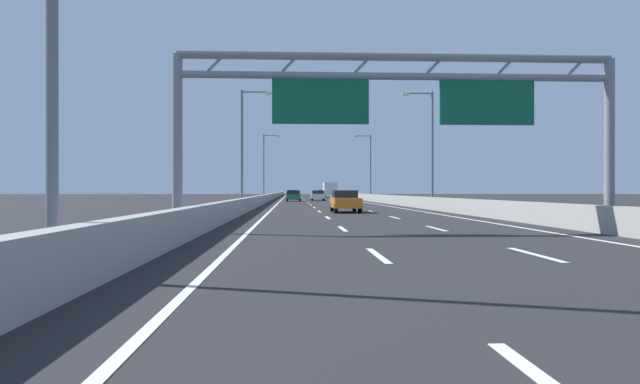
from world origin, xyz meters
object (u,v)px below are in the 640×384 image
at_px(streetlamp_left_far, 265,163).
at_px(green_car, 293,196).
at_px(orange_car, 345,201).
at_px(black_car, 292,195).
at_px(red_car, 292,194).
at_px(streetlamp_right_far, 369,163).
at_px(streetlamp_right_mid, 429,142).
at_px(streetlamp_left_mid, 245,141).
at_px(sign_gantry, 399,96).
at_px(blue_car, 322,193).
at_px(box_truck, 330,189).
at_px(white_car, 318,195).

distance_m(streetlamp_left_far, green_car, 8.30).
distance_m(orange_car, black_car, 55.36).
distance_m(orange_car, red_car, 79.19).
xyz_separation_m(orange_car, black_car, (-3.54, 55.25, 0.01)).
bearing_deg(red_car, streetlamp_right_far, -72.06).
bearing_deg(streetlamp_right_mid, streetlamp_left_mid, 180.00).
distance_m(sign_gantry, red_car, 97.50).
distance_m(orange_car, green_car, 39.34).
bearing_deg(blue_car, orange_car, -92.13).
relative_size(sign_gantry, box_truck, 1.93).
bearing_deg(white_car, red_car, 95.79).
height_order(orange_car, green_car, orange_car).
xyz_separation_m(streetlamp_left_far, streetlamp_right_far, (14.93, 0.00, 0.00)).
xyz_separation_m(black_car, blue_car, (7.25, 44.75, 0.02)).
height_order(streetlamp_left_far, orange_car, streetlamp_left_far).
xyz_separation_m(orange_car, blue_car, (3.71, 99.99, 0.03)).
relative_size(green_car, box_truck, 0.54).
height_order(streetlamp_left_far, green_car, streetlamp_left_far).
relative_size(streetlamp_right_mid, streetlamp_right_far, 1.00).
bearing_deg(black_car, sign_gantry, -87.09).
bearing_deg(green_car, orange_car, -85.17).
xyz_separation_m(sign_gantry, streetlamp_left_far, (-7.52, 63.03, 0.60)).
xyz_separation_m(sign_gantry, black_car, (-3.74, 73.48, -4.03)).
bearing_deg(sign_gantry, streetlamp_right_mid, 74.24).
bearing_deg(streetlamp_right_far, streetlamp_left_mid, -112.10).
bearing_deg(streetlamp_left_far, red_car, 83.65).
bearing_deg(box_truck, black_car, -110.75).
xyz_separation_m(streetlamp_left_mid, orange_car, (7.32, -8.01, -4.64)).
relative_size(streetlamp_left_far, red_car, 2.10).
height_order(sign_gantry, box_truck, sign_gantry).
bearing_deg(box_truck, streetlamp_right_mid, -86.82).
bearing_deg(green_car, blue_car, 83.41).
bearing_deg(streetlamp_left_mid, blue_car, 83.16).
bearing_deg(sign_gantry, red_car, 92.18).
bearing_deg(box_truck, blue_car, 90.42).
distance_m(orange_car, box_truck, 74.96).
distance_m(streetlamp_left_mid, box_truck, 67.89).
xyz_separation_m(streetlamp_right_far, white_car, (-7.46, -1.62, -4.64)).
xyz_separation_m(blue_car, box_truck, (0.18, -25.14, 0.86)).
bearing_deg(streetlamp_right_mid, white_car, 101.99).
bearing_deg(streetlamp_left_mid, white_car, 78.01).
distance_m(streetlamp_right_far, green_car, 13.12).
distance_m(streetlamp_left_mid, streetlamp_right_mid, 14.93).
bearing_deg(box_truck, green_car, -101.43).
distance_m(streetlamp_right_mid, streetlamp_right_far, 36.78).
height_order(streetlamp_right_mid, streetlamp_right_far, same).
bearing_deg(green_car, black_car, 90.79).
distance_m(green_car, red_car, 39.91).
height_order(sign_gantry, red_car, sign_gantry).
xyz_separation_m(streetlamp_right_mid, box_truck, (-3.71, 66.85, -3.74)).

